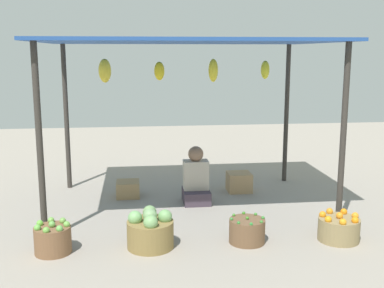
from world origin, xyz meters
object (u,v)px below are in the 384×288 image
Objects in this scene: basket_cabbages at (150,231)px; basket_green_chilies at (247,231)px; vendor_person at (196,181)px; basket_oranges at (339,228)px; wooden_crate_stacked_rear at (239,182)px; basket_green_apples at (53,239)px; wooden_crate_near_vendor at (128,189)px.

basket_cabbages reaches higher than basket_green_chilies.
basket_cabbages is at bearing -114.41° from vendor_person.
vendor_person reaches higher than basket_oranges.
basket_oranges is (1.02, -0.06, 0.00)m from basket_green_chilies.
basket_green_chilies is 1.02m from basket_oranges.
vendor_person is 2.26× the size of wooden_crate_stacked_rear.
basket_green_apples is at bearing -140.70° from wooden_crate_stacked_rear.
wooden_crate_stacked_rear is at bearing 31.59° from vendor_person.
wooden_crate_near_vendor is (-1.31, 1.85, -0.02)m from basket_green_chilies.
basket_oranges is 1.31× the size of wooden_crate_stacked_rear.
basket_oranges reaches higher than wooden_crate_stacked_rear.
wooden_crate_stacked_rear is at bearing 2.55° from wooden_crate_near_vendor.
wooden_crate_near_vendor is at bearing 159.01° from vendor_person.
basket_cabbages is (-0.68, -1.50, -0.12)m from vendor_person.
basket_cabbages is (1.00, 0.02, 0.03)m from basket_green_apples.
basket_cabbages reaches higher than wooden_crate_stacked_rear.
wooden_crate_near_vendor is (0.75, 1.88, -0.04)m from basket_green_apples.
basket_green_chilies is at bearing 176.59° from basket_oranges.
vendor_person reaches higher than basket_green_chilies.
basket_green_apples is 3.07m from basket_oranges.
wooden_crate_near_vendor is at bearing 125.22° from basket_green_chilies.
vendor_person is 1.58× the size of basket_cabbages.
basket_green_apples reaches higher than basket_green_chilies.
basket_green_apples is 0.96× the size of basket_green_chilies.
basket_cabbages reaches higher than basket_green_apples.
wooden_crate_stacked_rear is at bearing 39.30° from basket_green_apples.
vendor_person reaches higher than basket_green_apples.
basket_cabbages is 1.05m from basket_green_chilies.
wooden_crate_near_vendor is at bearing 68.34° from basket_green_apples.
vendor_person is at bearing 42.10° from basket_green_apples.
basket_cabbages is 1.88m from wooden_crate_near_vendor.
wooden_crate_stacked_rear is at bearing 109.01° from basket_oranges.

